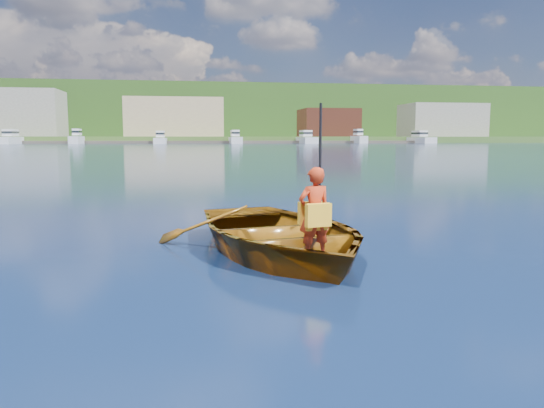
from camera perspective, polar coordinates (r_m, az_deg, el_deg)
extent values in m
plane|color=#0B273A|center=(7.55, -5.57, -5.83)|extent=(600.00, 600.00, 0.00)
imported|color=brown|center=(7.78, 0.70, -3.17)|extent=(3.93, 4.88, 0.90)
imported|color=#B93014|center=(6.95, 4.58, -1.01)|extent=(0.49, 0.38, 1.21)
cube|color=yellow|center=(6.85, 5.00, -1.20)|extent=(0.35, 0.17, 0.30)
cube|color=yellow|center=(7.06, 4.16, -0.94)|extent=(0.35, 0.15, 0.30)
cube|color=yellow|center=(6.98, 4.56, -2.53)|extent=(0.34, 0.28, 0.05)
cylinder|color=black|center=(7.11, 5.18, 2.52)|extent=(0.04, 0.04, 2.04)
cube|color=#2F4F20|center=(197.35, -8.72, 6.88)|extent=(400.00, 80.00, 2.00)
cube|color=#2C501C|center=(247.52, -8.79, 9.23)|extent=(400.00, 100.00, 22.00)
cube|color=#50483D|center=(155.48, -11.22, 6.55)|extent=(160.04, 10.01, 0.80)
cube|color=gray|center=(179.49, -25.12, 8.82)|extent=(22.00, 16.00, 14.00)
cube|color=tan|center=(172.52, -10.43, 9.14)|extent=(30.00, 16.00, 12.00)
cube|color=brown|center=(178.29, 6.05, 8.66)|extent=(18.00, 16.00, 9.00)
cube|color=gray|center=(192.43, 17.78, 8.55)|extent=(26.00, 16.00, 11.00)
cube|color=silver|center=(157.62, -26.40, 6.10)|extent=(3.62, 12.94, 2.07)
cube|color=silver|center=(158.86, -26.31, 6.89)|extent=(2.54, 5.82, 1.80)
cube|color=black|center=(158.86, -26.31, 6.92)|extent=(2.61, 6.08, 0.50)
cube|color=silver|center=(153.36, -20.28, 6.43)|extent=(2.57, 9.16, 2.28)
cube|color=silver|center=(154.26, -20.25, 7.27)|extent=(1.80, 4.12, 1.80)
cube|color=black|center=(154.26, -20.25, 7.31)|extent=(1.85, 4.31, 0.50)
cube|color=silver|center=(150.56, -11.91, 6.63)|extent=(3.21, 11.45, 1.77)
cube|color=silver|center=(151.71, -11.90, 7.38)|extent=(2.24, 5.15, 1.80)
cube|color=black|center=(151.71, -11.90, 7.41)|extent=(2.31, 5.38, 0.50)
cube|color=silver|center=(150.89, -3.96, 6.81)|extent=(3.10, 11.08, 2.03)
cube|color=silver|center=(151.99, -4.00, 7.61)|extent=(2.17, 4.99, 1.80)
cube|color=black|center=(151.99, -4.00, 7.65)|extent=(2.23, 5.21, 0.50)
cube|color=silver|center=(153.99, 3.74, 6.81)|extent=(3.75, 13.38, 1.99)
cube|color=silver|center=(155.30, 3.64, 7.59)|extent=(2.62, 6.02, 1.80)
cube|color=black|center=(155.30, 3.64, 7.62)|extent=(2.70, 6.29, 0.50)
cube|color=silver|center=(158.12, 9.33, 6.80)|extent=(2.52, 9.01, 2.39)
cube|color=silver|center=(158.98, 9.25, 7.64)|extent=(1.77, 4.05, 1.80)
cube|color=black|center=(158.98, 9.25, 7.68)|extent=(1.82, 4.23, 0.50)
cube|color=silver|center=(165.11, 15.75, 6.58)|extent=(3.70, 13.22, 1.98)
cube|color=silver|center=(166.32, 15.59, 7.31)|extent=(2.59, 5.95, 1.80)
cube|color=black|center=(166.32, 15.59, 7.34)|extent=(2.67, 6.21, 0.50)
cylinder|color=#382314|center=(271.56, 10.95, 9.90)|extent=(0.80, 0.80, 3.33)
sphere|color=#215E1C|center=(271.82, 10.98, 10.84)|extent=(6.22, 6.22, 6.22)
cylinder|color=#382314|center=(285.55, 15.65, 9.78)|extent=(0.80, 0.80, 3.01)
sphere|color=#215E1C|center=(285.78, 15.68, 10.59)|extent=(5.63, 5.63, 5.63)
cylinder|color=#382314|center=(249.06, -26.04, 8.66)|extent=(0.80, 0.80, 2.42)
sphere|color=#215E1C|center=(249.20, -26.08, 9.40)|extent=(4.51, 4.51, 4.51)
cylinder|color=#382314|center=(210.21, -5.07, 8.27)|extent=(0.80, 0.80, 2.78)
sphere|color=#215E1C|center=(210.32, -5.08, 9.28)|extent=(5.19, 5.19, 5.19)
cylinder|color=#382314|center=(277.92, -4.07, 10.82)|extent=(0.80, 0.80, 3.42)
sphere|color=#215E1C|center=(278.25, -4.08, 11.76)|extent=(6.38, 6.38, 6.38)
cylinder|color=#382314|center=(292.32, 22.52, 9.05)|extent=(0.80, 0.80, 2.94)
sphere|color=#215E1C|center=(292.51, 22.56, 9.81)|extent=(5.49, 5.49, 5.49)
cylinder|color=#382314|center=(280.88, -3.78, 10.83)|extent=(0.80, 0.80, 2.79)
sphere|color=#215E1C|center=(281.14, -3.78, 11.59)|extent=(5.20, 5.20, 5.20)
cylinder|color=#382314|center=(282.36, 4.66, 10.66)|extent=(0.80, 0.80, 3.32)
sphere|color=#215E1C|center=(282.66, 4.67, 11.55)|extent=(6.20, 6.20, 6.20)
cylinder|color=#382314|center=(212.43, 5.00, 8.05)|extent=(0.80, 0.80, 2.58)
sphere|color=#215E1C|center=(212.51, 5.01, 8.98)|extent=(4.82, 4.82, 4.82)
cylinder|color=#382314|center=(239.72, -11.95, 9.55)|extent=(0.80, 0.80, 3.93)
sphere|color=#215E1C|center=(240.01, -11.99, 10.80)|extent=(7.34, 7.34, 7.34)
cylinder|color=#382314|center=(273.48, -5.88, 10.68)|extent=(0.80, 0.80, 3.27)
sphere|color=#215E1C|center=(273.79, -5.89, 11.60)|extent=(6.11, 6.11, 6.11)
cylinder|color=#382314|center=(233.69, 3.57, 9.11)|extent=(0.80, 0.80, 3.05)
sphere|color=#215E1C|center=(233.87, 3.58, 10.10)|extent=(5.69, 5.69, 5.69)
cylinder|color=#382314|center=(230.50, -11.16, 9.16)|extent=(0.80, 0.80, 3.40)
sphere|color=#215E1C|center=(230.72, -11.19, 10.28)|extent=(6.35, 6.35, 6.35)
cylinder|color=#382314|center=(215.69, 3.06, 8.39)|extent=(0.80, 0.80, 3.23)
sphere|color=#215E1C|center=(215.83, 3.07, 9.53)|extent=(6.02, 6.02, 6.02)
cylinder|color=#382314|center=(242.78, -24.01, 8.78)|extent=(0.80, 0.80, 3.45)
sphere|color=#215E1C|center=(243.00, -24.06, 9.86)|extent=(6.44, 6.44, 6.44)
cylinder|color=#382314|center=(231.46, 1.77, 9.15)|extent=(0.80, 0.80, 3.49)
sphere|color=#215E1C|center=(231.67, 1.78, 10.31)|extent=(6.52, 6.52, 6.52)
cylinder|color=#382314|center=(242.08, -19.20, 9.18)|extent=(0.80, 0.80, 3.51)
sphere|color=#215E1C|center=(242.32, -19.24, 10.29)|extent=(6.56, 6.56, 6.56)
cylinder|color=#382314|center=(267.24, -9.53, 10.55)|extent=(0.80, 0.80, 4.14)
sphere|color=#215E1C|center=(267.63, -9.55, 11.73)|extent=(7.72, 7.72, 7.72)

